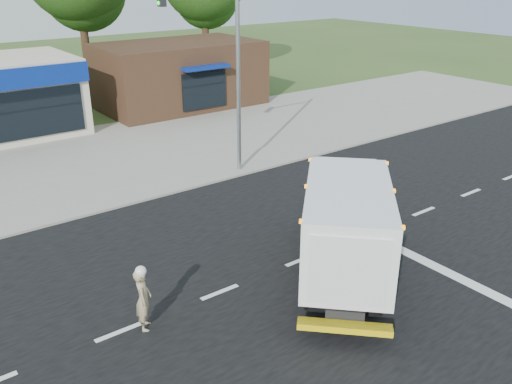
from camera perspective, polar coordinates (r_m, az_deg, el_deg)
ground at (r=16.91m, az=4.77°, el=-7.18°), size 120.00×120.00×0.00m
road_asphalt at (r=16.91m, az=4.77°, el=-7.17°), size 60.00×14.00×0.02m
sidewalk at (r=23.04m, az=-8.74°, el=1.19°), size 60.00×2.40×0.12m
parking_apron at (r=28.05m, az=-14.42°, el=4.56°), size 60.00×9.00×0.02m
lane_markings at (r=16.93m, az=11.29°, el=-7.49°), size 55.20×7.00×0.01m
ems_box_truck at (r=15.55m, az=9.46°, el=-2.89°), size 6.38×6.43×3.07m
emergency_worker at (r=13.82m, az=-11.79°, el=-10.88°), size 0.63×0.72×1.77m
brown_storefront at (r=35.74m, az=-8.09°, el=12.16°), size 10.00×6.70×4.00m
traffic_signal_pole at (r=22.42m, az=-3.30°, el=13.73°), size 3.51×0.25×8.00m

